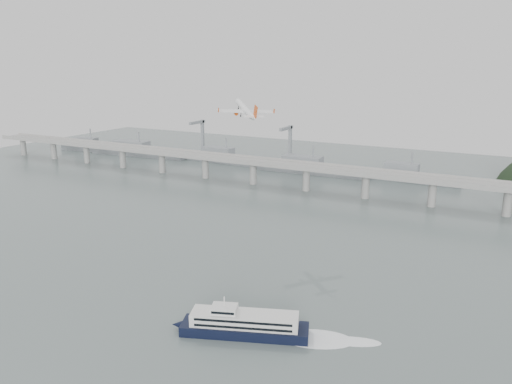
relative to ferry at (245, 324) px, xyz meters
The scene contains 5 objects.
ground 41.45m from the ferry, 149.26° to the left, with size 900.00×900.00×0.00m, color #566462.
bridge 224.48m from the ferry, 99.40° to the left, with size 800.00×22.00×23.90m.
distant_fleet 343.94m from the ferry, 123.69° to the left, with size 453.00×60.90×40.00m.
ferry is the anchor object (origin of this frame).
airliner 127.02m from the ferry, 118.74° to the left, with size 29.66×28.44×11.98m.
Camera 1 is at (122.11, -174.38, 104.05)m, focal length 35.00 mm.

